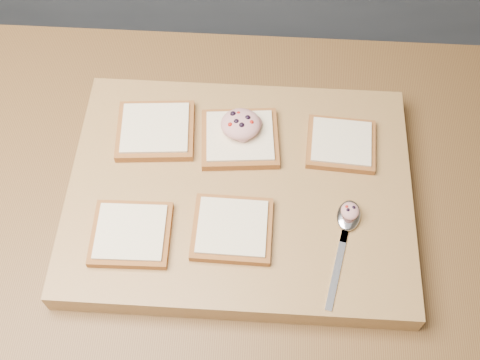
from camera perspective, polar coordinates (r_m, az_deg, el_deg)
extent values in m
plane|color=#515459|center=(1.84, -5.84, -16.24)|extent=(4.00, 4.00, 0.00)
cube|color=slate|center=(1.44, -7.32, -11.84)|extent=(1.90, 0.75, 0.84)
cube|color=brown|center=(1.03, -10.05, -3.40)|extent=(2.00, 0.80, 0.06)
cube|color=#A88048|center=(0.98, 0.00, -1.15)|extent=(0.55, 0.42, 0.04)
cube|color=#9C5F28|center=(1.02, -8.00, 4.65)|extent=(0.14, 0.13, 0.01)
cube|color=beige|center=(1.01, -8.07, 4.95)|extent=(0.12, 0.11, 0.00)
cube|color=#9C5F28|center=(1.00, -0.02, 3.93)|extent=(0.14, 0.13, 0.01)
cube|color=beige|center=(0.99, -0.02, 4.23)|extent=(0.12, 0.11, 0.00)
cube|color=#9C5F28|center=(1.01, 9.55, 3.38)|extent=(0.12, 0.11, 0.01)
cube|color=beige|center=(1.00, 9.62, 3.63)|extent=(0.10, 0.09, 0.00)
cube|color=#9C5F28|center=(0.92, -10.28, -5.06)|extent=(0.12, 0.11, 0.01)
cube|color=beige|center=(0.92, -10.36, -4.83)|extent=(0.10, 0.09, 0.00)
cube|color=#9C5F28|center=(0.91, -0.74, -4.67)|extent=(0.12, 0.11, 0.01)
cube|color=beige|center=(0.91, -0.75, -4.43)|extent=(0.11, 0.10, 0.00)
ellipsoid|color=#DE958E|center=(0.98, 0.07, 5.31)|extent=(0.07, 0.06, 0.03)
sphere|color=black|center=(0.98, 0.73, 5.90)|extent=(0.01, 0.01, 0.01)
sphere|color=black|center=(0.98, -0.66, 6.27)|extent=(0.01, 0.01, 0.01)
sphere|color=black|center=(0.97, 0.16, 5.20)|extent=(0.01, 0.01, 0.01)
sphere|color=black|center=(0.97, -0.33, 5.54)|extent=(0.01, 0.01, 0.01)
sphere|color=#A5140C|center=(0.97, 1.10, 5.49)|extent=(0.01, 0.01, 0.01)
sphere|color=#A5140C|center=(0.98, -0.14, 6.31)|extent=(0.01, 0.01, 0.01)
sphere|color=#A5140C|center=(0.97, -0.94, 5.27)|extent=(0.01, 0.01, 0.01)
ellipsoid|color=silver|center=(0.94, 10.26, -3.31)|extent=(0.05, 0.06, 0.01)
cube|color=silver|center=(0.93, 9.91, -4.90)|extent=(0.02, 0.04, 0.00)
cube|color=silver|center=(0.90, 9.22, -8.15)|extent=(0.04, 0.14, 0.00)
ellipsoid|color=#DE958E|center=(0.93, 10.39, -2.91)|extent=(0.03, 0.03, 0.02)
sphere|color=black|center=(0.92, 10.72, -2.61)|extent=(0.01, 0.01, 0.01)
sphere|color=black|center=(0.92, 10.22, -2.84)|extent=(0.01, 0.01, 0.01)
sphere|color=#A5140C|center=(0.92, 10.09, -2.53)|extent=(0.01, 0.01, 0.01)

